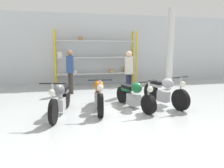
# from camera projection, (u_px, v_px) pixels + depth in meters

# --- Properties ---
(ground_plane) EXTENTS (30.00, 30.00, 0.00)m
(ground_plane) POSITION_uv_depth(u_px,v_px,m) (115.00, 108.00, 6.92)
(ground_plane) COLOR #B2B7B7
(back_wall) EXTENTS (30.00, 0.08, 3.60)m
(back_wall) POSITION_uv_depth(u_px,v_px,m) (91.00, 49.00, 11.44)
(back_wall) COLOR silver
(back_wall) RESTS_ON ground_plane
(shelving_rack) EXTENTS (4.20, 0.63, 2.73)m
(shelving_rack) POSITION_uv_depth(u_px,v_px,m) (96.00, 58.00, 11.21)
(shelving_rack) COLOR yellow
(shelving_rack) RESTS_ON ground_plane
(support_pillar) EXTENTS (0.28, 0.28, 3.60)m
(support_pillar) POSITION_uv_depth(u_px,v_px,m) (170.00, 50.00, 9.77)
(support_pillar) COLOR silver
(support_pillar) RESTS_ON ground_plane
(motorcycle_grey) EXTENTS (0.81, 2.15, 1.03)m
(motorcycle_grey) POSITION_uv_depth(u_px,v_px,m) (61.00, 98.00, 6.13)
(motorcycle_grey) COLOR black
(motorcycle_grey) RESTS_ON ground_plane
(motorcycle_orange) EXTENTS (0.66, 2.10, 1.04)m
(motorcycle_orange) POSITION_uv_depth(u_px,v_px,m) (99.00, 95.00, 6.66)
(motorcycle_orange) COLOR black
(motorcycle_orange) RESTS_ON ground_plane
(motorcycle_green) EXTENTS (0.78, 2.04, 0.95)m
(motorcycle_green) POSITION_uv_depth(u_px,v_px,m) (134.00, 95.00, 6.86)
(motorcycle_green) COLOR black
(motorcycle_green) RESTS_ON ground_plane
(motorcycle_silver) EXTENTS (0.80, 2.00, 1.03)m
(motorcycle_silver) POSITION_uv_depth(u_px,v_px,m) (164.00, 92.00, 7.15)
(motorcycle_silver) COLOR black
(motorcycle_silver) RESTS_ON ground_plane
(person_browsing) EXTENTS (0.45, 0.45, 1.75)m
(person_browsing) POSITION_uv_depth(u_px,v_px,m) (129.00, 69.00, 8.62)
(person_browsing) COLOR #1E2338
(person_browsing) RESTS_ON ground_plane
(person_near_rack) EXTENTS (0.42, 0.42, 1.78)m
(person_near_rack) POSITION_uv_depth(u_px,v_px,m) (70.00, 68.00, 8.89)
(person_near_rack) COLOR #38332D
(person_near_rack) RESTS_ON ground_plane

